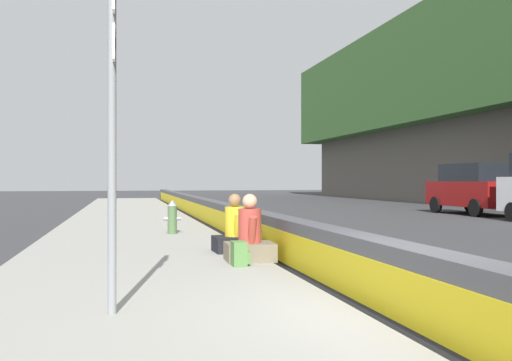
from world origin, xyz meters
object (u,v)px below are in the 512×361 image
at_px(seated_person_foreground, 250,240).
at_px(seated_person_middle, 235,234).
at_px(fire_hydrant, 172,217).
at_px(parked_car_fourth, 473,188).
at_px(backpack, 240,254).
at_px(route_sign_post, 112,115).

xyz_separation_m(seated_person_foreground, seated_person_middle, (1.27, 0.02, -0.01)).
bearing_deg(seated_person_foreground, fire_hydrant, 9.59).
bearing_deg(seated_person_middle, parked_car_fourth, -48.27).
height_order(fire_hydrant, backpack, fire_hydrant).
bearing_deg(seated_person_foreground, parked_car_fourth, -45.28).
relative_size(route_sign_post, parked_car_fourth, 0.75).
xyz_separation_m(fire_hydrant, parked_car_fourth, (7.69, -14.01, 0.60)).
relative_size(seated_person_foreground, parked_car_fourth, 0.24).
bearing_deg(backpack, parked_car_fourth, -44.72).
bearing_deg(seated_person_middle, backpack, 171.50).
height_order(route_sign_post, seated_person_middle, route_sign_post).
bearing_deg(backpack, route_sign_post, 146.56).
bearing_deg(fire_hydrant, backpack, -174.09).
bearing_deg(fire_hydrant, seated_person_foreground, -170.41).
relative_size(seated_person_middle, backpack, 2.83).
distance_m(fire_hydrant, parked_car_fourth, 15.99).
height_order(route_sign_post, backpack, route_sign_post).
bearing_deg(fire_hydrant, seated_person_middle, -167.71).
xyz_separation_m(fire_hydrant, backpack, (-5.85, -0.61, -0.25)).
xyz_separation_m(backpack, parked_car_fourth, (13.54, -13.41, 0.85)).
xyz_separation_m(fire_hydrant, seated_person_middle, (-4.03, -0.88, -0.09)).
bearing_deg(parked_car_fourth, route_sign_post, 137.04).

